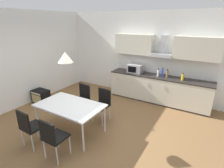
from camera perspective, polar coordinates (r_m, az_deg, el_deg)
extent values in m
cube|color=brown|center=(4.57, -6.56, -14.20)|extent=(7.97, 8.01, 0.02)
cube|color=white|center=(6.26, 8.22, 9.49)|extent=(6.37, 0.10, 2.87)
cube|color=white|center=(5.97, -28.52, 6.79)|extent=(0.10, 6.41, 2.87)
cube|color=#333333|center=(6.08, 14.37, -5.25)|extent=(3.07, 0.55, 0.05)
cube|color=beige|center=(5.91, 14.72, -1.49)|extent=(3.20, 0.60, 0.81)
cube|color=#282321|center=(5.78, 15.07, 2.37)|extent=(3.22, 0.62, 0.03)
cube|color=silver|center=(6.04, 1.86, 1.67)|extent=(0.01, 0.01, 0.14)
cube|color=silver|center=(5.82, 6.46, 0.82)|extent=(0.01, 0.01, 0.14)
cube|color=silver|center=(5.64, 11.39, -0.09)|extent=(0.01, 0.01, 0.14)
cube|color=silver|center=(5.50, 16.61, -1.06)|extent=(0.01, 0.01, 0.14)
cube|color=silver|center=(5.97, 16.11, 5.75)|extent=(3.20, 0.02, 0.56)
cube|color=beige|center=(6.02, 7.25, 12.80)|extent=(1.28, 0.34, 0.64)
cube|color=beige|center=(5.54, 26.07, 10.38)|extent=(1.28, 0.34, 0.64)
cube|color=#B7BABF|center=(5.72, 15.99, 9.09)|extent=(0.65, 0.40, 0.10)
cube|color=#B7BABF|center=(5.79, 16.57, 12.13)|extent=(0.20, 0.16, 0.59)
cube|color=#ADADB2|center=(6.00, 7.57, 5.06)|extent=(0.48, 0.34, 0.28)
cube|color=black|center=(5.86, 6.53, 4.75)|extent=(0.29, 0.01, 0.20)
cylinder|color=yellow|center=(5.56, 22.06, 2.07)|extent=(0.08, 0.08, 0.19)
cylinder|color=black|center=(5.53, 22.21, 3.19)|extent=(0.03, 0.03, 0.04)
cylinder|color=brown|center=(5.67, 17.55, 3.11)|extent=(0.07, 0.07, 0.22)
cylinder|color=black|center=(5.63, 17.69, 4.43)|extent=(0.03, 0.03, 0.05)
cylinder|color=blue|center=(5.71, 16.13, 3.49)|extent=(0.06, 0.06, 0.24)
cylinder|color=black|center=(5.67, 16.27, 4.93)|extent=(0.02, 0.02, 0.05)
cylinder|color=white|center=(5.72, 14.81, 3.45)|extent=(0.06, 0.06, 0.21)
cylinder|color=black|center=(5.68, 14.92, 4.68)|extent=(0.03, 0.03, 0.05)
cube|color=white|center=(4.18, -13.64, -6.81)|extent=(1.52, 0.92, 0.04)
cylinder|color=silver|center=(4.61, -23.15, -10.37)|extent=(0.04, 0.04, 0.69)
cylinder|color=silver|center=(3.71, -9.42, -16.84)|extent=(0.04, 0.04, 0.69)
cylinder|color=silver|center=(5.04, -15.97, -6.81)|extent=(0.04, 0.04, 0.69)
cylinder|color=silver|center=(4.23, -2.41, -11.47)|extent=(0.04, 0.04, 0.69)
cube|color=black|center=(3.65, -17.78, -16.15)|extent=(0.40, 0.40, 0.04)
cube|color=black|center=(3.44, -20.43, -14.51)|extent=(0.38, 0.04, 0.40)
cylinder|color=silver|center=(3.99, -17.28, -16.89)|extent=(0.02, 0.02, 0.43)
cylinder|color=silver|center=(3.78, -13.56, -18.77)|extent=(0.02, 0.02, 0.43)
cylinder|color=silver|center=(3.82, -21.19, -19.21)|extent=(0.02, 0.02, 0.43)
cylinder|color=silver|center=(3.61, -17.52, -21.40)|extent=(0.02, 0.02, 0.43)
cube|color=black|center=(4.13, -24.33, -12.56)|extent=(0.41, 0.41, 0.04)
cube|color=black|center=(3.95, -26.96, -10.84)|extent=(0.38, 0.05, 0.40)
cylinder|color=silver|center=(4.45, -23.30, -13.50)|extent=(0.02, 0.02, 0.43)
cylinder|color=silver|center=(4.20, -20.56, -15.18)|extent=(0.02, 0.02, 0.43)
cylinder|color=silver|center=(4.31, -27.10, -15.27)|extent=(0.02, 0.02, 0.43)
cylinder|color=silver|center=(4.06, -24.50, -17.17)|extent=(0.02, 0.02, 0.43)
cube|color=black|center=(4.61, -3.73, -7.14)|extent=(0.42, 0.42, 0.04)
cube|color=black|center=(4.65, -2.44, -3.89)|extent=(0.38, 0.06, 0.40)
cylinder|color=silver|center=(4.52, -3.26, -11.16)|extent=(0.02, 0.02, 0.43)
cylinder|color=silver|center=(4.71, -6.61, -9.91)|extent=(0.02, 0.02, 0.43)
cylinder|color=silver|center=(4.76, -0.76, -9.42)|extent=(0.02, 0.02, 0.43)
cylinder|color=silver|center=(4.93, -4.04, -8.32)|extent=(0.02, 0.02, 0.43)
cube|color=black|center=(5.00, -10.25, -5.22)|extent=(0.43, 0.43, 0.04)
cube|color=black|center=(5.02, -8.94, -2.26)|extent=(0.38, 0.07, 0.40)
cylinder|color=silver|center=(4.89, -10.11, -8.90)|extent=(0.02, 0.02, 0.43)
cylinder|color=silver|center=(5.11, -12.81, -7.73)|extent=(0.02, 0.02, 0.43)
cylinder|color=silver|center=(5.10, -7.37, -7.47)|extent=(0.02, 0.02, 0.43)
cylinder|color=silver|center=(5.31, -10.07, -6.42)|extent=(0.02, 0.02, 0.43)
cube|color=black|center=(6.17, -22.14, -3.79)|extent=(0.52, 0.36, 0.44)
cube|color=tan|center=(6.08, -23.45, -4.65)|extent=(0.44, 0.01, 0.29)
cube|color=beige|center=(6.01, -23.71, -2.92)|extent=(0.44, 0.01, 0.05)
cone|color=silver|center=(3.82, -15.01, 8.44)|extent=(0.32, 0.32, 0.22)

